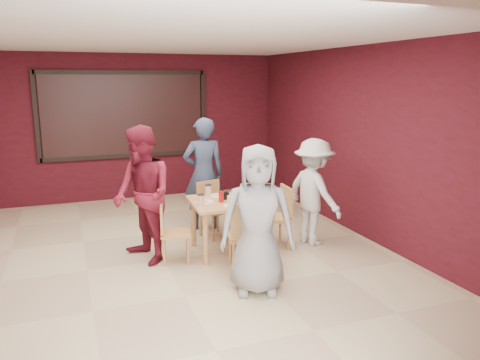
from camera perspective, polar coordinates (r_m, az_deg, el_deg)
name	(u,v)px	position (r m, az deg, el deg)	size (l,w,h in m)	color
floor	(164,260)	(6.28, -9.23, -9.61)	(7.00, 7.00, 0.00)	#C8B98B
window_blinds	(125,115)	(9.27, -13.89, 7.72)	(3.00, 0.02, 1.50)	black
dining_table	(226,207)	(6.28, -1.76, -3.29)	(0.97, 0.97, 0.88)	tan
chair_front	(248,233)	(5.61, 0.94, -6.50)	(0.53, 0.53, 0.91)	tan
chair_back	(212,205)	(7.01, -3.37, -3.12)	(0.50, 0.50, 0.83)	tan
chair_left	(170,229)	(6.08, -8.49, -5.97)	(0.44, 0.44, 0.77)	tan
chair_right	(278,213)	(6.54, 4.70, -4.06)	(0.45, 0.45, 0.87)	tan
diner_front	(258,220)	(5.08, 2.15, -4.89)	(0.81, 0.52, 1.65)	gray
diner_back	(204,174)	(7.28, -4.45, 0.74)	(0.64, 0.42, 1.75)	#2E3A53
diner_left	(143,195)	(6.04, -11.79, -1.82)	(0.86, 0.67, 1.76)	maroon
diner_right	(314,192)	(6.68, 8.97, -1.45)	(0.98, 0.56, 1.51)	silver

